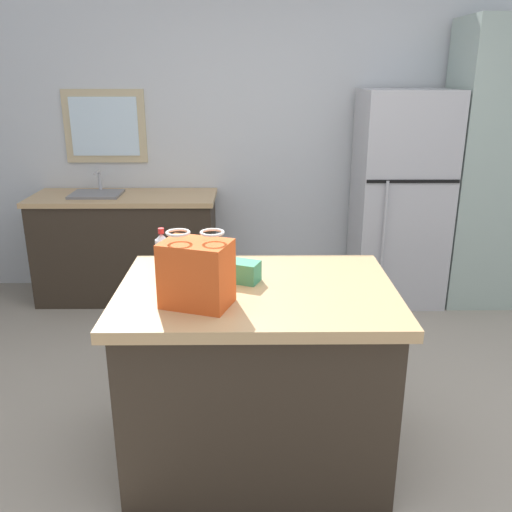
# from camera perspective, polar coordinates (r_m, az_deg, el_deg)

# --- Properties ---
(ground) EXTENTS (6.45, 6.45, 0.00)m
(ground) POSITION_cam_1_polar(r_m,az_deg,el_deg) (2.96, 4.04, -20.02)
(ground) COLOR #9E9384
(back_wall) EXTENTS (5.38, 0.13, 2.73)m
(back_wall) POSITION_cam_1_polar(r_m,az_deg,el_deg) (4.77, 1.88, 12.93)
(back_wall) COLOR silver
(back_wall) RESTS_ON ground
(kitchen_island) EXTENTS (1.27, 0.92, 0.91)m
(kitchen_island) POSITION_cam_1_polar(r_m,az_deg,el_deg) (2.71, 0.06, -12.11)
(kitchen_island) COLOR #33281E
(kitchen_island) RESTS_ON ground
(refrigerator) EXTENTS (0.71, 0.67, 1.72)m
(refrigerator) POSITION_cam_1_polar(r_m,az_deg,el_deg) (4.63, 14.79, 5.77)
(refrigerator) COLOR #B7B7BC
(refrigerator) RESTS_ON ground
(tall_cabinet) EXTENTS (0.58, 0.59, 2.24)m
(tall_cabinet) POSITION_cam_1_polar(r_m,az_deg,el_deg) (4.80, 22.83, 8.55)
(tall_cabinet) COLOR #9EB2A8
(tall_cabinet) RESTS_ON ground
(sink_counter) EXTENTS (1.50, 0.60, 1.08)m
(sink_counter) POSITION_cam_1_polar(r_m,az_deg,el_deg) (4.72, -13.35, 1.05)
(sink_counter) COLOR #33281E
(sink_counter) RESTS_ON ground
(shopping_bag) EXTENTS (0.33, 0.27, 0.32)m
(shopping_bag) POSITION_cam_1_polar(r_m,az_deg,el_deg) (2.29, -6.23, -1.79)
(shopping_bag) COLOR #DB511E
(shopping_bag) RESTS_ON kitchen_island
(small_box) EXTENTS (0.17, 0.15, 0.10)m
(small_box) POSITION_cam_1_polar(r_m,az_deg,el_deg) (2.56, -1.25, -1.66)
(small_box) COLOR #388E66
(small_box) RESTS_ON kitchen_island
(bottle) EXTENTS (0.06, 0.06, 0.25)m
(bottle) POSITION_cam_1_polar(r_m,az_deg,el_deg) (2.61, -9.74, -0.04)
(bottle) COLOR white
(bottle) RESTS_ON kitchen_island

